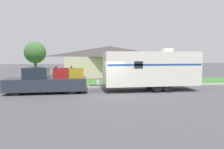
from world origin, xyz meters
name	(u,v)px	position (x,y,z in m)	size (l,w,h in m)	color
ground_plane	(108,95)	(0.00, 0.00, 0.00)	(120.00, 120.00, 0.00)	#47474C
curb_strip	(103,87)	(0.00, 3.75, 0.07)	(80.00, 0.30, 0.14)	#ADADA8
lawn_strip	(99,82)	(0.00, 7.40, 0.01)	(80.00, 7.00, 0.03)	#3D6B33
house_across_street	(110,60)	(2.33, 15.29, 2.22)	(13.64, 7.86, 4.28)	beige
pickup_truck	(47,81)	(-4.65, 1.41, 0.92)	(6.30, 2.02, 2.10)	black
travel_trailer	(151,68)	(3.85, 1.41, 1.87)	(9.13, 2.48, 3.56)	black
mailbox	(104,76)	(0.20, 4.41, 1.01)	(0.48, 0.20, 1.31)	brown
tree_in_yard	(35,53)	(-6.39, 6.29, 3.20)	(2.12, 2.12, 4.29)	brown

